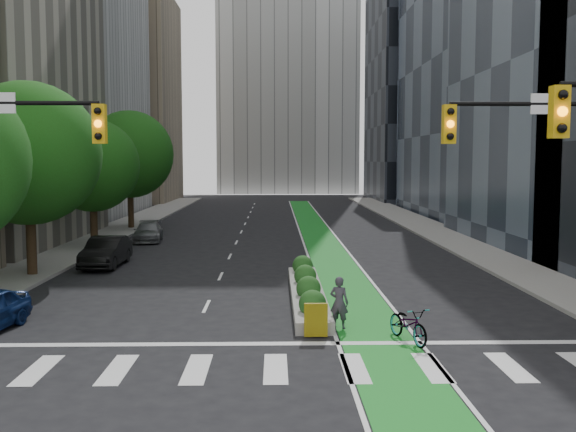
{
  "coord_description": "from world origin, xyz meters",
  "views": [
    {
      "loc": [
        -0.0,
        -16.88,
        5.29
      ],
      "look_at": [
        0.52,
        9.23,
        3.0
      ],
      "focal_mm": 40.0,
      "sensor_mm": 36.0,
      "label": 1
    }
  ],
  "objects_px": {
    "cyclist": "(339,302)",
    "parked_car_left_far": "(148,232)",
    "median_planter": "(307,290)",
    "bicycle": "(408,324)",
    "parked_car_left_mid": "(106,252)"
  },
  "relations": [
    {
      "from": "cyclist",
      "to": "parked_car_left_far",
      "type": "distance_m",
      "value": 24.09
    },
    {
      "from": "bicycle",
      "to": "median_planter",
      "type": "bearing_deg",
      "value": 96.26
    },
    {
      "from": "bicycle",
      "to": "parked_car_left_far",
      "type": "bearing_deg",
      "value": 98.57
    },
    {
      "from": "bicycle",
      "to": "cyclist",
      "type": "distance_m",
      "value": 2.43
    },
    {
      "from": "parked_car_left_far",
      "to": "bicycle",
      "type": "bearing_deg",
      "value": -68.31
    },
    {
      "from": "parked_car_left_mid",
      "to": "median_planter",
      "type": "bearing_deg",
      "value": -38.13
    },
    {
      "from": "median_planter",
      "to": "parked_car_left_mid",
      "type": "relative_size",
      "value": 2.27
    },
    {
      "from": "parked_car_left_mid",
      "to": "parked_car_left_far",
      "type": "relative_size",
      "value": 1.06
    },
    {
      "from": "bicycle",
      "to": "parked_car_left_mid",
      "type": "distance_m",
      "value": 18.17
    },
    {
      "from": "median_planter",
      "to": "bicycle",
      "type": "xyz_separation_m",
      "value": [
        2.67,
        -5.67,
        0.16
      ]
    },
    {
      "from": "bicycle",
      "to": "cyclist",
      "type": "height_order",
      "value": "cyclist"
    },
    {
      "from": "median_planter",
      "to": "bicycle",
      "type": "relative_size",
      "value": 5.08
    },
    {
      "from": "parked_car_left_far",
      "to": "median_planter",
      "type": "bearing_deg",
      "value": -67.58
    },
    {
      "from": "median_planter",
      "to": "parked_car_left_mid",
      "type": "height_order",
      "value": "parked_car_left_mid"
    },
    {
      "from": "median_planter",
      "to": "parked_car_left_far",
      "type": "height_order",
      "value": "parked_car_left_far"
    }
  ]
}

